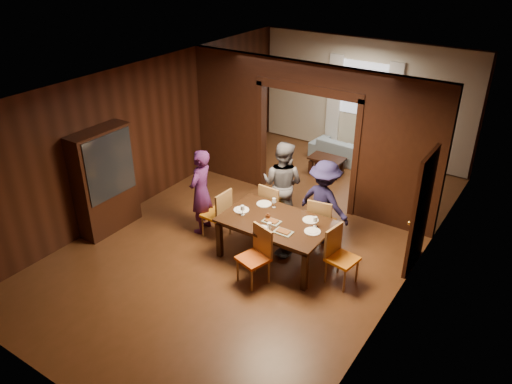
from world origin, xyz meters
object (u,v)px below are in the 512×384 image
Objects in this scene: person_navy at (324,202)px; chair_far_l at (274,206)px; chair_left at (216,213)px; hutch at (105,181)px; sofa at (349,151)px; person_grey at (282,184)px; dining_table at (276,239)px; chair_far_r at (322,221)px; chair_near at (253,257)px; chair_right at (343,257)px; coffee_table at (326,165)px; person_purple at (201,192)px.

chair_far_l is at bearing 20.83° from person_navy.
hutch is at bearing -61.72° from chair_left.
person_navy is 3.67m from sofa.
person_navy is at bearing 168.42° from person_grey.
chair_left and chair_far_l have the same top height.
dining_table is 1.90× the size of chair_far_r.
chair_far_l is 1.00× the size of chair_near.
person_grey reaches higher than chair_near.
sofa is 1.98× the size of chair_left.
person_navy is 1.63× the size of chair_far_r.
hutch is at bearing -164.28° from dining_table.
person_grey is at bearing 68.49° from chair_right.
chair_far_r and chair_near have the same top height.
dining_table is at bearing 92.68° from chair_left.
chair_left is at bearing 86.06° from sofa.
chair_far_r reaches higher than dining_table.
chair_far_l is (-0.01, -0.26, -0.37)m from person_grey.
sofa reaches higher than coffee_table.
person_purple is at bearing 11.02° from chair_far_r.
person_navy is 1.97× the size of coffee_table.
chair_right is 0.48× the size of hutch.
hutch reaches higher than chair_near.
coffee_table is 0.82× the size of chair_left.
chair_right and chair_near have the same top height.
person_purple is at bearing 30.90° from hutch.
chair_right is at bearing 157.61° from chair_far_l.
hutch is at bearing -161.69° from chair_near.
chair_far_l is at bearing 96.09° from sofa.
person_grey is 1.07m from chair_far_r.
coffee_table is (-0.79, 3.58, -0.18)m from dining_table.
chair_far_r is at bearing -177.26° from chair_far_l.
hutch reaches higher than chair_right.
person_grey is at bearing -90.82° from chair_far_l.
person_grey is at bearing -24.01° from chair_far_r.
chair_left is at bearing 25.52° from hutch.
person_navy is 0.82× the size of sofa.
dining_table is at bearing -77.48° from coffee_table.
chair_near is (-0.35, -1.75, -0.30)m from person_navy.
chair_far_r is at bearing 53.54° from chair_right.
person_navy is 4.03m from hutch.
hutch is at bearing 30.44° from person_grey.
hutch reaches higher than sofa.
chair_left is at bearing 99.64° from chair_right.
dining_table is (0.51, -1.07, -0.47)m from person_grey.
person_navy is 1.63× the size of chair_near.
chair_far_r is at bearing 25.34° from hutch.
chair_far_r is (0.05, -0.15, -0.30)m from person_navy.
sofa is 1.98× the size of chair_near.
chair_far_l reaches higher than dining_table.
chair_near is at bearing 89.30° from person_navy.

